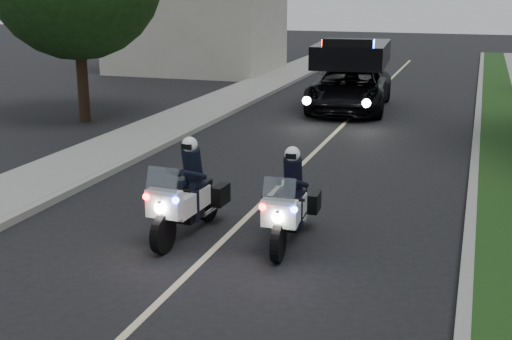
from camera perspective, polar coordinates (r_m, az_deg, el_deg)
The scene contains 13 objects.
curb_right at distance 16.82m, azimuth 18.11°, elevation 0.05°, with size 0.20×60.00×0.15m, color gray.
grass_verge at distance 16.84m, azimuth 20.49°, elevation -0.14°, with size 1.20×60.00×0.16m, color #193814.
curb_left at distance 18.68m, azimuth -7.85°, elevation 2.16°, with size 0.20×60.00×0.15m, color gray.
sidewalk_left at distance 19.18m, azimuth -10.80°, elevation 2.39°, with size 2.00×60.00×0.16m, color gray.
building_far at distance 35.20m, azimuth -5.16°, elevation 14.04°, with size 8.00×6.00×7.00m, color #A8A396.
lane_marking at distance 17.31m, azimuth 4.44°, elevation 0.96°, with size 0.12×50.00×0.01m, color #BFB78C.
police_moto_left at distance 12.11m, azimuth -5.79°, elevation -5.53°, with size 0.73×2.09×1.78m, color silver, non-canonical shape.
police_moto_right at distance 11.71m, azimuth 2.87°, elevation -6.20°, with size 0.70×2.00×1.70m, color white, non-canonical shape.
police_suv at distance 24.51m, azimuth 7.94°, elevation 5.14°, with size 2.65×5.72×2.78m, color black.
bicycle at distance 32.13m, azimuth 6.22°, elevation 7.62°, with size 0.56×1.61×0.84m, color black.
cyclist at distance 32.13m, azimuth 6.22°, elevation 7.62°, with size 0.55×0.37×1.52m, color black.
tree_left_near at distance 22.89m, azimuth -14.35°, elevation 4.08°, with size 5.58×5.58×9.30m, color #193C14, non-canonical shape.
tree_left_far at distance 37.87m, azimuth -3.10°, elevation 8.86°, with size 5.78×5.78×9.63m, color black, non-canonical shape.
Camera 1 is at (4.03, -6.28, 4.31)m, focal length 46.89 mm.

